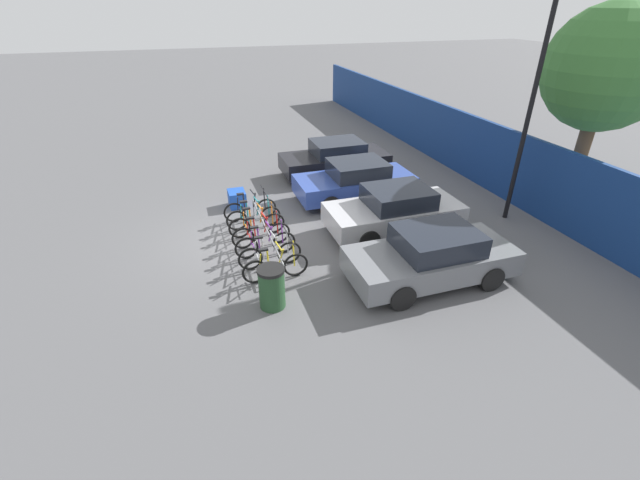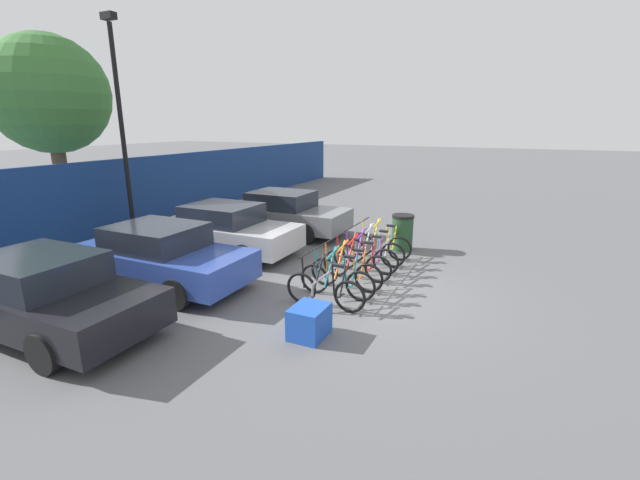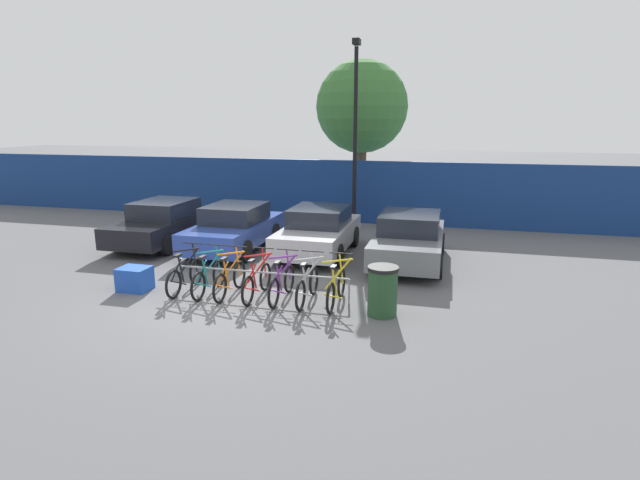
# 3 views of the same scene
# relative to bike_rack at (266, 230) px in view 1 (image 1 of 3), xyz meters

# --- Properties ---
(ground_plane) EXTENTS (120.00, 120.00, 0.00)m
(ground_plane) POSITION_rel_bike_rack_xyz_m (-0.70, -0.68, -0.49)
(ground_plane) COLOR #59595B
(hoarding_wall) EXTENTS (36.00, 0.16, 2.40)m
(hoarding_wall) POSITION_rel_bike_rack_xyz_m (-0.70, 8.82, 0.71)
(hoarding_wall) COLOR navy
(hoarding_wall) RESTS_ON ground
(bike_rack) EXTENTS (4.14, 0.04, 0.57)m
(bike_rack) POSITION_rel_bike_rack_xyz_m (0.00, 0.00, 0.00)
(bike_rack) COLOR gray
(bike_rack) RESTS_ON ground
(bicycle_black) EXTENTS (0.68, 1.71, 1.05)m
(bicycle_black) POSITION_rel_bike_rack_xyz_m (-1.80, -0.15, -0.11)
(bicycle_black) COLOR black
(bicycle_black) RESTS_ON ground
(bicycle_teal) EXTENTS (0.68, 1.71, 1.05)m
(bicycle_teal) POSITION_rel_bike_rack_xyz_m (-1.19, -0.15, -0.11)
(bicycle_teal) COLOR black
(bicycle_teal) RESTS_ON ground
(bicycle_orange) EXTENTS (0.68, 1.71, 1.05)m
(bicycle_orange) POSITION_rel_bike_rack_xyz_m (-0.68, -0.15, -0.11)
(bicycle_orange) COLOR black
(bicycle_orange) RESTS_ON ground
(bicycle_red) EXTENTS (0.68, 1.71, 1.05)m
(bicycle_red) POSITION_rel_bike_rack_xyz_m (-0.02, -0.15, -0.11)
(bicycle_red) COLOR black
(bicycle_red) RESTS_ON ground
(bicycle_purple) EXTENTS (0.68, 1.71, 1.05)m
(bicycle_purple) POSITION_rel_bike_rack_xyz_m (0.56, -0.15, -0.11)
(bicycle_purple) COLOR black
(bicycle_purple) RESTS_ON ground
(bicycle_silver) EXTENTS (0.68, 1.71, 1.05)m
(bicycle_silver) POSITION_rel_bike_rack_xyz_m (1.15, -0.15, -0.11)
(bicycle_silver) COLOR black
(bicycle_silver) RESTS_ON ground
(bicycle_yellow) EXTENTS (0.68, 1.71, 1.05)m
(bicycle_yellow) POSITION_rel_bike_rack_xyz_m (1.80, -0.15, -0.11)
(bicycle_yellow) COLOR black
(bicycle_yellow) RESTS_ON ground
(car_black) EXTENTS (1.91, 4.26, 1.40)m
(car_black) POSITION_rel_bike_rack_xyz_m (-4.79, 3.85, 0.20)
(car_black) COLOR black
(car_black) RESTS_ON ground
(car_blue) EXTENTS (1.91, 4.11, 1.40)m
(car_blue) POSITION_rel_bike_rack_xyz_m (-2.26, 3.67, 0.20)
(car_blue) COLOR #2D479E
(car_blue) RESTS_ON ground
(car_silver) EXTENTS (1.91, 4.07, 1.40)m
(car_silver) POSITION_rel_bike_rack_xyz_m (0.35, 3.89, 0.20)
(car_silver) COLOR #B7B7BC
(car_silver) RESTS_ON ground
(car_grey) EXTENTS (1.91, 4.18, 1.40)m
(car_grey) POSITION_rel_bike_rack_xyz_m (3.02, 3.56, 0.20)
(car_grey) COLOR slate
(car_grey) RESTS_ON ground
(lamp_post) EXTENTS (0.24, 0.44, 6.61)m
(lamp_post) POSITION_rel_bike_rack_xyz_m (0.65, 7.83, 3.17)
(lamp_post) COLOR black
(lamp_post) RESTS_ON ground
(trash_bin) EXTENTS (0.63, 0.63, 1.03)m
(trash_bin) POSITION_rel_bike_rack_xyz_m (2.83, -0.47, 0.03)
(trash_bin) COLOR #234728
(trash_bin) RESTS_ON ground
(cargo_crate) EXTENTS (0.70, 0.56, 0.55)m
(cargo_crate) POSITION_rel_bike_rack_xyz_m (-2.98, -0.40, -0.22)
(cargo_crate) COLOR blue
(cargo_crate) RESTS_ON ground
(tree_behind_hoarding) EXTENTS (3.73, 3.73, 6.30)m
(tree_behind_hoarding) POSITION_rel_bike_rack_xyz_m (0.38, 10.62, 3.91)
(tree_behind_hoarding) COLOR brown
(tree_behind_hoarding) RESTS_ON ground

